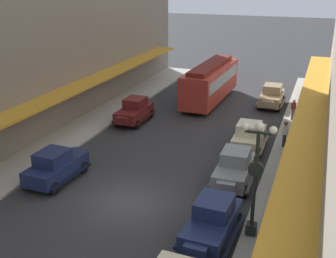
% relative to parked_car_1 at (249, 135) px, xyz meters
% --- Properties ---
extents(ground_plane, '(200.00, 200.00, 0.00)m').
position_rel_parked_car_1_xyz_m(ground_plane, '(-4.50, -8.93, -0.94)').
color(ground_plane, '#2D2D30').
extents(sidewalk_left, '(3.00, 60.00, 0.15)m').
position_rel_parked_car_1_xyz_m(sidewalk_left, '(-12.00, -8.93, -0.87)').
color(sidewalk_left, '#A8A59E').
rests_on(sidewalk_left, ground).
extents(sidewalk_right, '(3.00, 60.00, 0.15)m').
position_rel_parked_car_1_xyz_m(sidewalk_right, '(3.00, -8.93, -0.87)').
color(sidewalk_right, '#A8A59E').
rests_on(sidewalk_right, ground).
extents(parked_car_1, '(2.19, 4.28, 1.84)m').
position_rel_parked_car_1_xyz_m(parked_car_1, '(0.00, 0.00, 0.00)').
color(parked_car_1, beige).
rests_on(parked_car_1, ground).
extents(parked_car_2, '(2.27, 4.31, 1.84)m').
position_rel_parked_car_1_xyz_m(parked_car_2, '(-9.05, -8.22, 0.00)').
color(parked_car_2, '#19234C').
rests_on(parked_car_2, ground).
extents(parked_car_3, '(2.17, 4.27, 1.84)m').
position_rel_parked_car_1_xyz_m(parked_car_3, '(-9.18, 2.20, 0.00)').
color(parked_car_3, '#591919').
rests_on(parked_car_3, ground).
extents(parked_car_4, '(2.20, 4.28, 1.84)m').
position_rel_parked_car_1_xyz_m(parked_car_4, '(0.13, -5.02, 0.00)').
color(parked_car_4, slate).
rests_on(parked_car_4, ground).
extents(parked_car_5, '(2.29, 4.31, 1.84)m').
position_rel_parked_car_1_xyz_m(parked_car_5, '(0.35, -10.49, 0.00)').
color(parked_car_5, '#19234C').
rests_on(parked_car_5, ground).
extents(parked_car_6, '(2.18, 4.27, 1.84)m').
position_rel_parked_car_1_xyz_m(parked_car_6, '(0.11, 10.03, 0.00)').
color(parked_car_6, '#997F5B').
rests_on(parked_car_6, ground).
extents(streetcar, '(2.78, 9.67, 3.46)m').
position_rel_parked_car_1_xyz_m(streetcar, '(-5.21, 9.47, 0.96)').
color(streetcar, '#A52D23').
rests_on(streetcar, ground).
extents(lamp_post_with_clock, '(1.42, 0.44, 5.16)m').
position_rel_parked_car_1_xyz_m(lamp_post_with_clock, '(1.90, -9.72, 2.04)').
color(lamp_post_with_clock, black).
rests_on(lamp_post_with_clock, sidewalk_right).
extents(fire_hydrant, '(0.24, 0.24, 0.82)m').
position_rel_parked_car_1_xyz_m(fire_hydrant, '(-10.85, -6.24, -0.38)').
color(fire_hydrant, '#B21E19').
rests_on(fire_hydrant, sidewalk_left).
extents(pedestrian_0, '(0.36, 0.24, 1.64)m').
position_rel_parked_car_1_xyz_m(pedestrian_0, '(2.20, 6.50, 0.05)').
color(pedestrian_0, slate).
rests_on(pedestrian_0, sidewalk_right).
extents(pedestrian_1, '(0.36, 0.28, 1.67)m').
position_rel_parked_car_1_xyz_m(pedestrian_1, '(2.16, 0.81, 0.07)').
color(pedestrian_1, '#2D2D33').
rests_on(pedestrian_1, sidewalk_right).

